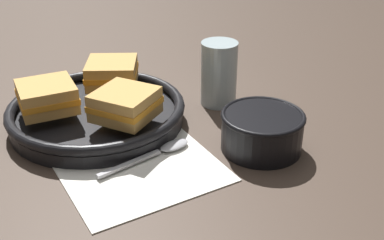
{
  "coord_description": "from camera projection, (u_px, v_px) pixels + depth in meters",
  "views": [
    {
      "loc": [
        -0.37,
        -0.57,
        0.41
      ],
      "look_at": [
        0.05,
        0.0,
        0.03
      ],
      "focal_mm": 45.0,
      "sensor_mm": 36.0,
      "label": 1
    }
  ],
  "objects": [
    {
      "name": "ground_plane",
      "position": [
        171.0,
        147.0,
        0.8
      ],
      "size": [
        4.0,
        4.0,
        0.0
      ],
      "primitive_type": "plane",
      "color": "#47382D"
    },
    {
      "name": "napkin",
      "position": [
        142.0,
        170.0,
        0.73
      ],
      "size": [
        0.25,
        0.22,
        0.0
      ],
      "color": "white",
      "rests_on": "ground_plane"
    },
    {
      "name": "soup_bowl",
      "position": [
        262.0,
        129.0,
        0.77
      ],
      "size": [
        0.14,
        0.14,
        0.06
      ],
      "color": "black",
      "rests_on": "ground_plane"
    },
    {
      "name": "spoon",
      "position": [
        161.0,
        151.0,
        0.77
      ],
      "size": [
        0.16,
        0.03,
        0.01
      ],
      "rotation": [
        0.0,
        0.0,
        0.06
      ],
      "color": "#B7B7BC",
      "rests_on": "napkin"
    },
    {
      "name": "skillet",
      "position": [
        97.0,
        113.0,
        0.86
      ],
      "size": [
        0.31,
        0.31,
        0.04
      ],
      "color": "black",
      "rests_on": "ground_plane"
    },
    {
      "name": "sandwich_near_left",
      "position": [
        111.0,
        73.0,
        0.91
      ],
      "size": [
        0.13,
        0.13,
        0.05
      ],
      "rotation": [
        0.0,
        0.0,
        2.55
      ],
      "color": "tan",
      "rests_on": "skillet"
    },
    {
      "name": "sandwich_near_right",
      "position": [
        47.0,
        97.0,
        0.82
      ],
      "size": [
        0.11,
        0.11,
        0.05
      ],
      "rotation": [
        0.0,
        0.0,
        4.53
      ],
      "color": "tan",
      "rests_on": "skillet"
    },
    {
      "name": "sandwich_far_left",
      "position": [
        125.0,
        104.0,
        0.79
      ],
      "size": [
        0.13,
        0.13,
        0.05
      ],
      "rotation": [
        0.0,
        0.0,
        6.77
      ],
      "color": "tan",
      "rests_on": "skillet"
    },
    {
      "name": "drinking_glass",
      "position": [
        219.0,
        73.0,
        0.91
      ],
      "size": [
        0.07,
        0.07,
        0.12
      ],
      "color": "silver",
      "rests_on": "ground_plane"
    }
  ]
}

